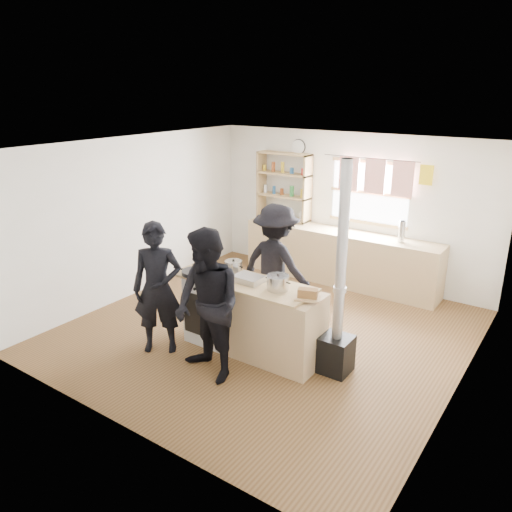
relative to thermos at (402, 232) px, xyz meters
name	(u,v)px	position (x,y,z in m)	size (l,w,h in m)	color
ground	(267,331)	(-1.02, -2.22, -1.07)	(5.00, 5.00, 0.01)	brown
back_counter	(339,257)	(-1.02, 0.00, -0.62)	(3.40, 0.55, 0.90)	tan
shelving_unit	(284,186)	(-2.22, 0.12, 0.45)	(1.00, 0.28, 1.20)	tan
thermos	(402,232)	(0.00, 0.00, 0.00)	(0.10, 0.10, 0.33)	silver
cooking_island	(253,317)	(-0.88, -2.77, -0.60)	(1.97, 0.64, 0.93)	silver
skillet_greens	(195,272)	(-1.65, -2.94, -0.11)	(0.36, 0.36, 0.05)	black
roast_tray	(249,278)	(-0.94, -2.76, -0.09)	(0.36, 0.28, 0.08)	silver
stockpot_stove	(233,267)	(-1.29, -2.61, -0.06)	(0.22, 0.22, 0.18)	#B2B2B5
stockpot_counter	(278,283)	(-0.52, -2.77, -0.05)	(0.27, 0.27, 0.20)	#B5B5B8
bread_board	(308,295)	(-0.09, -2.81, -0.08)	(0.33, 0.28, 0.12)	tan
flue_heater	(338,321)	(0.20, -2.61, -0.40)	(0.35, 0.35, 2.50)	black
person_near_left	(158,288)	(-1.87, -3.40, -0.23)	(0.61, 0.40, 1.68)	black
person_near_right	(208,306)	(-0.96, -3.52, -0.18)	(0.86, 0.67, 1.76)	black
person_far	(276,265)	(-1.09, -1.90, -0.21)	(1.11, 0.64, 1.71)	black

